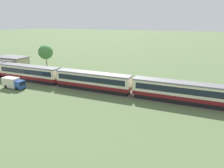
{
  "coord_description": "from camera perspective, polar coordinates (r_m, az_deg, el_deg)",
  "views": [
    {
      "loc": [
        9.62,
        -39.04,
        15.53
      ],
      "look_at": [
        -7.18,
        1.4,
        1.58
      ],
      "focal_mm": 32.0,
      "sensor_mm": 36.0,
      "label": 1
    }
  ],
  "objects": [
    {
      "name": "ground_plane",
      "position": [
        43.11,
        8.15,
        -3.64
      ],
      "size": [
        600.0,
        600.0,
        0.0
      ],
      "primitive_type": "plane",
      "color": "#566B42"
    },
    {
      "name": "passenger_train",
      "position": [
        46.27,
        -5.23,
        1.02
      ],
      "size": [
        94.82,
        3.0,
        4.21
      ],
      "color": "maroon",
      "rests_on": "ground_plane"
    },
    {
      "name": "railway_track",
      "position": [
        47.8,
        -7.05,
        -1.42
      ],
      "size": [
        141.77,
        3.6,
        0.04
      ],
      "color": "#665B51",
      "rests_on": "ground_plane"
    },
    {
      "name": "station_building",
      "position": [
        76.46,
        -26.53,
        5.62
      ],
      "size": [
        10.69,
        7.36,
        3.93
      ],
      "color": "#BCB293",
      "rests_on": "ground_plane"
    },
    {
      "name": "delivery_truck_blue",
      "position": [
        53.3,
        -26.36,
        0.29
      ],
      "size": [
        5.59,
        2.01,
        2.54
      ],
      "color": "#2D519E",
      "rests_on": "ground_plane"
    },
    {
      "name": "yard_tree_1",
      "position": [
        68.38,
        -18.45,
        8.65
      ],
      "size": [
        4.59,
        4.59,
        8.17
      ],
      "color": "brown",
      "rests_on": "ground_plane"
    }
  ]
}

